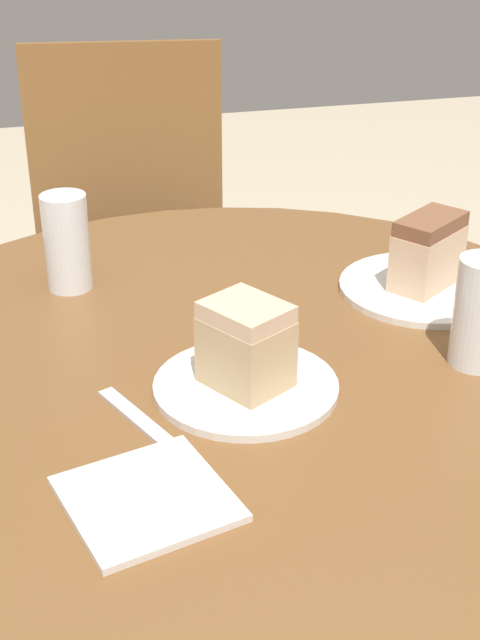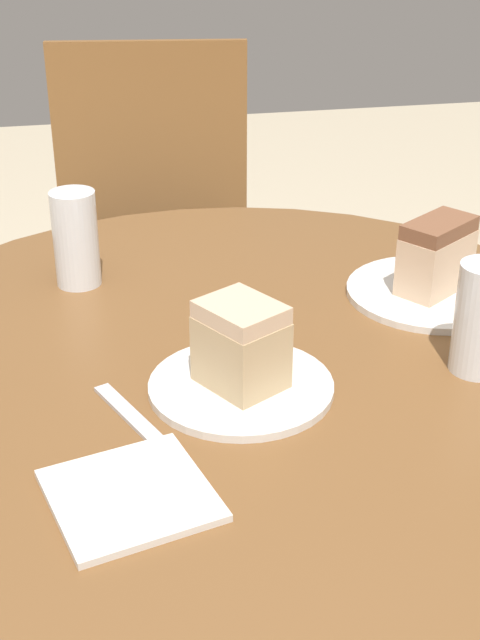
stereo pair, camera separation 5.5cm
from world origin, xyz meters
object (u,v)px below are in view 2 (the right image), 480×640
chair (153,243)px  cake_slice_far (436,256)px  glass_water (76,244)px  plate_near (241,387)px  cake_slice_near (241,345)px  plate_far (432,292)px

chair → cake_slice_far: (0.31, -0.86, 0.30)m
cake_slice_far → glass_water: 0.51m
chair → glass_water: (-0.18, -0.71, 0.30)m
plate_near → cake_slice_near: size_ratio=1.85×
cake_slice_far → cake_slice_near: bearing=-148.6°
chair → cake_slice_far: chair is taller
glass_water → cake_slice_far: bearing=-16.5°
plate_near → glass_water: glass_water is taller
cake_slice_near → glass_water: glass_water is taller
cake_slice_near → cake_slice_far: bearing=31.4°
plate_near → cake_slice_far: cake_slice_far is taller
cake_slice_far → glass_water: bearing=163.5°
cake_slice_near → glass_water: size_ratio=0.84×
cake_slice_near → plate_far: bearing=31.4°
cake_slice_near → cake_slice_far: cake_slice_far is taller
chair → plate_far: size_ratio=3.81×
plate_near → plate_far: same height
plate_near → cake_slice_far: bearing=31.4°
plate_near → glass_water: (-0.17, 0.34, 0.06)m
plate_far → cake_slice_near: (-0.32, -0.19, 0.06)m
plate_far → glass_water: glass_water is taller
cake_slice_near → glass_water: 0.38m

